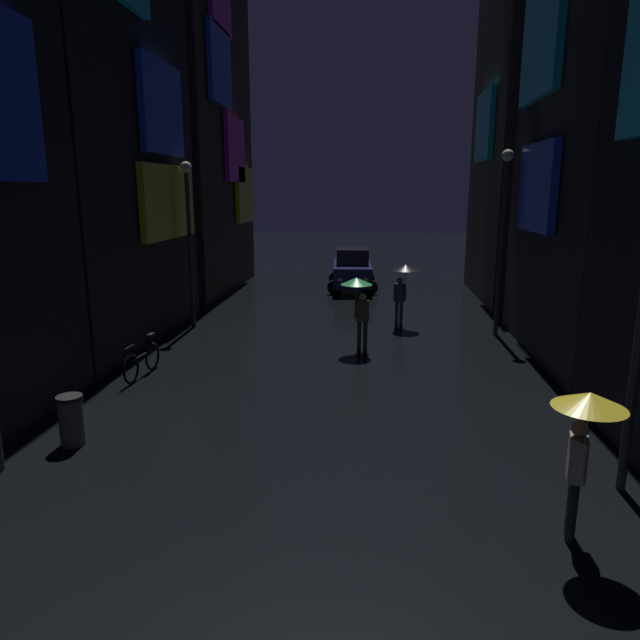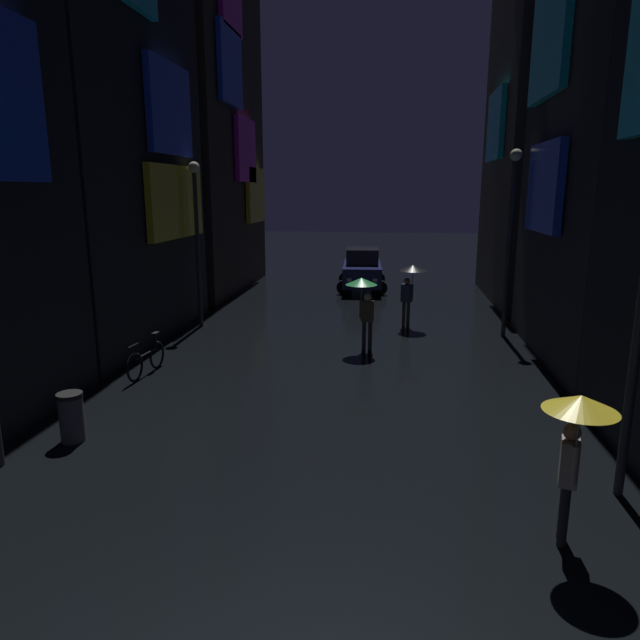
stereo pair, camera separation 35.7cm
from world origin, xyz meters
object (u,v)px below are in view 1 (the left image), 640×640
at_px(car_distant, 352,270).
at_px(streetlamp_left_far, 189,226).
at_px(pedestrian_foreground_left_yellow, 585,425).
at_px(pedestrian_foreground_right_black, 404,278).
at_px(bicycle_parked_at_storefront, 142,361).
at_px(pedestrian_midstreet_centre_green, 358,293).
at_px(trash_bin, 71,420).
at_px(streetlamp_right_far, 503,222).

xyz_separation_m(car_distant, streetlamp_left_far, (-5.01, -8.06, 2.48)).
relative_size(pedestrian_foreground_left_yellow, pedestrian_foreground_right_black, 1.00).
bearing_deg(car_distant, bicycle_parked_at_storefront, -109.08).
bearing_deg(pedestrian_midstreet_centre_green, streetlamp_left_far, 157.96).
distance_m(pedestrian_foreground_right_black, trash_bin, 11.87).
relative_size(car_distant, streetlamp_left_far, 0.78).
relative_size(pedestrian_foreground_left_yellow, streetlamp_left_far, 0.39).
bearing_deg(car_distant, pedestrian_foreground_left_yellow, -78.95).
xyz_separation_m(pedestrian_midstreet_centre_green, streetlamp_right_far, (4.35, 2.26, 1.90)).
relative_size(pedestrian_foreground_left_yellow, streetlamp_right_far, 0.37).
xyz_separation_m(bicycle_parked_at_storefront, car_distant, (4.60, 13.31, 0.54)).
bearing_deg(streetlamp_right_far, pedestrian_foreground_right_black, 164.01).
relative_size(pedestrian_foreground_right_black, trash_bin, 2.28).
xyz_separation_m(pedestrian_foreground_left_yellow, streetlamp_left_far, (-8.80, 11.35, 1.74)).
xyz_separation_m(pedestrian_foreground_left_yellow, trash_bin, (-8.10, 2.20, -1.20)).
relative_size(pedestrian_midstreet_centre_green, streetlamp_right_far, 0.37).
bearing_deg(bicycle_parked_at_storefront, streetlamp_left_far, 94.37).
bearing_deg(bicycle_parked_at_storefront, pedestrian_foreground_left_yellow, -35.98).
relative_size(pedestrian_foreground_left_yellow, pedestrian_midstreet_centre_green, 1.00).
xyz_separation_m(pedestrian_foreground_left_yellow, bicycle_parked_at_storefront, (-8.40, 6.10, -1.28)).
distance_m(car_distant, trash_bin, 17.74).
bearing_deg(trash_bin, bicycle_parked_at_storefront, 94.39).
distance_m(pedestrian_foreground_left_yellow, car_distant, 19.79).
distance_m(streetlamp_right_far, trash_bin, 13.39).
height_order(pedestrian_foreground_right_black, car_distant, pedestrian_foreground_right_black).
relative_size(streetlamp_left_far, streetlamp_right_far, 0.95).
relative_size(pedestrian_midstreet_centre_green, streetlamp_left_far, 0.39).
xyz_separation_m(pedestrian_foreground_left_yellow, pedestrian_foreground_right_black, (-1.75, 12.17, 0.00)).
bearing_deg(streetlamp_right_far, car_distant, 121.70).
distance_m(pedestrian_midstreet_centre_green, streetlamp_right_far, 5.26).
bearing_deg(car_distant, streetlamp_left_far, -121.85).
height_order(pedestrian_foreground_right_black, trash_bin, pedestrian_foreground_right_black).
height_order(car_distant, trash_bin, car_distant).
relative_size(car_distant, streetlamp_right_far, 0.74).
bearing_deg(bicycle_parked_at_storefront, pedestrian_foreground_right_black, 42.39).
bearing_deg(streetlamp_left_far, car_distant, 58.15).
bearing_deg(streetlamp_right_far, streetlamp_left_far, 179.84).
relative_size(pedestrian_foreground_right_black, streetlamp_right_far, 0.37).
bearing_deg(trash_bin, pedestrian_midstreet_centre_green, 54.20).
xyz_separation_m(pedestrian_foreground_left_yellow, car_distant, (-3.79, 19.41, -0.74)).
height_order(streetlamp_left_far, streetlamp_right_far, streetlamp_right_far).
height_order(car_distant, streetlamp_right_far, streetlamp_right_far).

